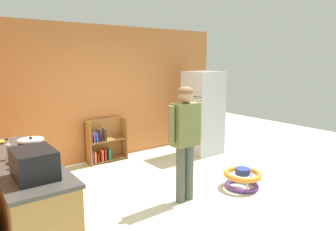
{
  "coord_description": "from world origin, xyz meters",
  "views": [
    {
      "loc": [
        -2.84,
        -3.38,
        2.01
      ],
      "look_at": [
        0.09,
        0.55,
        1.12
      ],
      "focal_mm": 32.63,
      "sensor_mm": 36.0,
      "label": 1
    }
  ],
  "objects_px": {
    "refrigerator": "(203,113)",
    "baby_walker": "(242,178)",
    "crock_pot": "(32,149)",
    "banana_bunch": "(1,141)",
    "kitchen_counter": "(24,195)",
    "standing_person": "(185,133)",
    "green_cup": "(35,148)",
    "white_cup": "(15,164)",
    "red_cup": "(16,152)",
    "microwave": "(34,164)",
    "bookshelf": "(104,143)",
    "clear_bottle": "(8,151)"
  },
  "relations": [
    {
      "from": "refrigerator",
      "to": "baby_walker",
      "type": "relative_size",
      "value": 2.95
    },
    {
      "from": "crock_pot",
      "to": "banana_bunch",
      "type": "height_order",
      "value": "crock_pot"
    },
    {
      "from": "kitchen_counter",
      "to": "standing_person",
      "type": "height_order",
      "value": "standing_person"
    },
    {
      "from": "crock_pot",
      "to": "green_cup",
      "type": "xyz_separation_m",
      "value": [
        0.1,
        0.29,
        -0.08
      ]
    },
    {
      "from": "white_cup",
      "to": "red_cup",
      "type": "distance_m",
      "value": 0.47
    },
    {
      "from": "microwave",
      "to": "red_cup",
      "type": "relative_size",
      "value": 5.05
    },
    {
      "from": "bookshelf",
      "to": "banana_bunch",
      "type": "bearing_deg",
      "value": -153.65
    },
    {
      "from": "standing_person",
      "to": "baby_walker",
      "type": "bearing_deg",
      "value": -11.05
    },
    {
      "from": "kitchen_counter",
      "to": "refrigerator",
      "type": "distance_m",
      "value": 4.02
    },
    {
      "from": "bookshelf",
      "to": "white_cup",
      "type": "xyz_separation_m",
      "value": [
        -1.97,
        -2.14,
        0.58
      ]
    },
    {
      "from": "banana_bunch",
      "to": "refrigerator",
      "type": "bearing_deg",
      "value": 2.92
    },
    {
      "from": "clear_bottle",
      "to": "red_cup",
      "type": "xyz_separation_m",
      "value": [
        0.1,
        0.11,
        -0.05
      ]
    },
    {
      "from": "kitchen_counter",
      "to": "refrigerator",
      "type": "bearing_deg",
      "value": 15.45
    },
    {
      "from": "refrigerator",
      "to": "microwave",
      "type": "bearing_deg",
      "value": -155.34
    },
    {
      "from": "crock_pot",
      "to": "red_cup",
      "type": "xyz_separation_m",
      "value": [
        -0.11,
        0.27,
        -0.08
      ]
    },
    {
      "from": "bookshelf",
      "to": "kitchen_counter",
      "type": "bearing_deg",
      "value": -135.66
    },
    {
      "from": "refrigerator",
      "to": "bookshelf",
      "type": "distance_m",
      "value": 2.19
    },
    {
      "from": "refrigerator",
      "to": "baby_walker",
      "type": "xyz_separation_m",
      "value": [
        -0.79,
        -1.78,
        -0.73
      ]
    },
    {
      "from": "baby_walker",
      "to": "clear_bottle",
      "type": "bearing_deg",
      "value": 166.75
    },
    {
      "from": "baby_walker",
      "to": "crock_pot",
      "type": "distance_m",
      "value": 3.14
    },
    {
      "from": "bookshelf",
      "to": "standing_person",
      "type": "relative_size",
      "value": 0.51
    },
    {
      "from": "refrigerator",
      "to": "bookshelf",
      "type": "bearing_deg",
      "value": 159.15
    },
    {
      "from": "red_cup",
      "to": "banana_bunch",
      "type": "bearing_deg",
      "value": 94.6
    },
    {
      "from": "crock_pot",
      "to": "microwave",
      "type": "bearing_deg",
      "value": -100.42
    },
    {
      "from": "standing_person",
      "to": "white_cup",
      "type": "height_order",
      "value": "standing_person"
    },
    {
      "from": "bookshelf",
      "to": "clear_bottle",
      "type": "bearing_deg",
      "value": -137.99
    },
    {
      "from": "crock_pot",
      "to": "green_cup",
      "type": "distance_m",
      "value": 0.31
    },
    {
      "from": "bookshelf",
      "to": "red_cup",
      "type": "xyz_separation_m",
      "value": [
        -1.88,
        -1.67,
        0.58
      ]
    },
    {
      "from": "refrigerator",
      "to": "green_cup",
      "type": "bearing_deg",
      "value": -166.15
    },
    {
      "from": "banana_bunch",
      "to": "green_cup",
      "type": "relative_size",
      "value": 1.67
    },
    {
      "from": "microwave",
      "to": "kitchen_counter",
      "type": "bearing_deg",
      "value": 89.72
    },
    {
      "from": "crock_pot",
      "to": "white_cup",
      "type": "bearing_deg",
      "value": -137.41
    },
    {
      "from": "standing_person",
      "to": "crock_pot",
      "type": "distance_m",
      "value": 1.97
    },
    {
      "from": "bookshelf",
      "to": "standing_person",
      "type": "height_order",
      "value": "standing_person"
    },
    {
      "from": "microwave",
      "to": "refrigerator",
      "type": "bearing_deg",
      "value": 24.66
    },
    {
      "from": "kitchen_counter",
      "to": "baby_walker",
      "type": "relative_size",
      "value": 3.83
    },
    {
      "from": "baby_walker",
      "to": "white_cup",
      "type": "relative_size",
      "value": 6.36
    },
    {
      "from": "baby_walker",
      "to": "clear_bottle",
      "type": "distance_m",
      "value": 3.38
    },
    {
      "from": "kitchen_counter",
      "to": "microwave",
      "type": "bearing_deg",
      "value": -90.28
    },
    {
      "from": "bookshelf",
      "to": "crock_pot",
      "type": "relative_size",
      "value": 3.05
    },
    {
      "from": "crock_pot",
      "to": "banana_bunch",
      "type": "bearing_deg",
      "value": 99.86
    },
    {
      "from": "kitchen_counter",
      "to": "banana_bunch",
      "type": "xyz_separation_m",
      "value": [
        -0.07,
        0.87,
        0.48
      ]
    },
    {
      "from": "microwave",
      "to": "crock_pot",
      "type": "height_order",
      "value": "microwave"
    },
    {
      "from": "crock_pot",
      "to": "banana_bunch",
      "type": "xyz_separation_m",
      "value": [
        -0.17,
        0.99,
        -0.09
      ]
    },
    {
      "from": "kitchen_counter",
      "to": "banana_bunch",
      "type": "distance_m",
      "value": 0.99
    },
    {
      "from": "kitchen_counter",
      "to": "red_cup",
      "type": "xyz_separation_m",
      "value": [
        -0.01,
        0.15,
        0.5
      ]
    },
    {
      "from": "microwave",
      "to": "clear_bottle",
      "type": "xyz_separation_m",
      "value": [
        -0.11,
        0.75,
        -0.04
      ]
    },
    {
      "from": "crock_pot",
      "to": "banana_bunch",
      "type": "distance_m",
      "value": 1.01
    },
    {
      "from": "microwave",
      "to": "bookshelf",
      "type": "bearing_deg",
      "value": 53.53
    },
    {
      "from": "bookshelf",
      "to": "microwave",
      "type": "distance_m",
      "value": 3.22
    }
  ]
}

